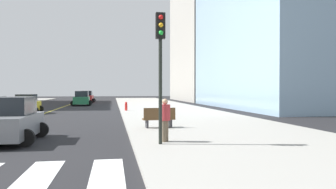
% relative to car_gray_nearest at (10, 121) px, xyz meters
% --- Properties ---
extents(sidewalk_kerb_east, '(10.00, 120.00, 0.15)m').
position_rel_car_gray_nearest_xyz_m(sidewalk_kerb_east, '(10.18, 9.57, -0.84)').
color(sidewalk_kerb_east, '#9E9B93').
rests_on(sidewalk_kerb_east, ground).
extents(lane_divider_paint, '(0.16, 80.00, 0.01)m').
position_rel_car_gray_nearest_xyz_m(lane_divider_paint, '(-2.02, 29.57, -0.91)').
color(lane_divider_paint, yellow).
rests_on(lane_divider_paint, ground).
extents(parking_garage_concrete, '(18.00, 24.00, 30.66)m').
position_rel_car_gray_nearest_xyz_m(parking_garage_concrete, '(26.98, 51.05, 14.41)').
color(parking_garage_concrete, '#9E9B93').
rests_on(parking_garage_concrete, ground).
extents(car_gray_nearest, '(2.76, 4.40, 1.96)m').
position_rel_car_gray_nearest_xyz_m(car_gray_nearest, '(0.00, 0.00, 0.00)').
color(car_gray_nearest, slate).
rests_on(car_gray_nearest, ground).
extents(car_yellow_second, '(2.65, 4.17, 1.84)m').
position_rel_car_gray_nearest_xyz_m(car_yellow_second, '(-3.67, 18.15, -0.05)').
color(car_yellow_second, gold).
rests_on(car_yellow_second, ground).
extents(car_green_third, '(2.96, 4.67, 2.07)m').
position_rel_car_gray_nearest_xyz_m(car_green_third, '(0.06, 33.44, 0.05)').
color(car_green_third, '#236B42').
rests_on(car_green_third, ground).
extents(car_red_fourth, '(2.95, 4.66, 2.06)m').
position_rel_car_gray_nearest_xyz_m(car_red_fourth, '(-0.03, 43.27, 0.05)').
color(car_red_fourth, red).
rests_on(car_red_fourth, ground).
extents(traffic_light_near_corner, '(0.36, 0.41, 5.12)m').
position_rel_car_gray_nearest_xyz_m(traffic_light_near_corner, '(6.27, -2.55, 2.82)').
color(traffic_light_near_corner, black).
rests_on(traffic_light_near_corner, sidewalk_kerb_east).
extents(park_bench, '(1.84, 0.71, 1.12)m').
position_rel_car_gray_nearest_xyz_m(park_bench, '(6.98, 3.00, -0.23)').
color(park_bench, brown).
rests_on(park_bench, sidewalk_kerb_east).
extents(pedestrian_waiting_east, '(0.44, 0.44, 1.76)m').
position_rel_car_gray_nearest_xyz_m(pedestrian_waiting_east, '(6.54, -1.96, 0.20)').
color(pedestrian_waiting_east, brown).
rests_on(pedestrian_waiting_east, sidewalk_kerb_east).
extents(fire_hydrant, '(0.26, 0.26, 0.89)m').
position_rel_car_gray_nearest_xyz_m(fire_hydrant, '(5.77, 18.60, -0.34)').
color(fire_hydrant, red).
rests_on(fire_hydrant, sidewalk_kerb_east).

